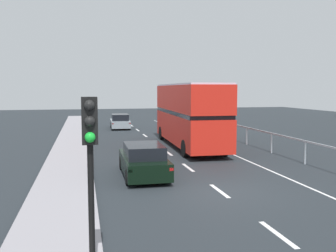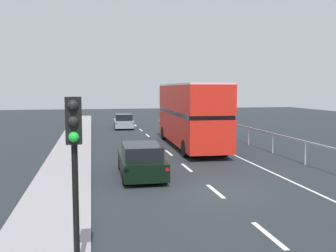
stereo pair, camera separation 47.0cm
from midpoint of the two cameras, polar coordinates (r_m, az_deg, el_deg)
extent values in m
cube|color=#242A2F|center=(14.48, 6.86, -9.95)|extent=(74.34, 120.00, 0.10)
cube|color=#959097|center=(13.69, -16.91, -10.56)|extent=(2.33, 80.00, 0.14)
cube|color=silver|center=(10.65, 15.14, -15.63)|extent=(0.16, 1.90, 0.01)
cube|color=silver|center=(14.42, 6.93, -9.80)|extent=(0.16, 1.90, 0.01)
cube|color=silver|center=(18.44, 2.34, -6.34)|extent=(0.16, 1.90, 0.01)
cube|color=silver|center=(22.57, -0.55, -4.12)|extent=(0.16, 1.90, 0.01)
cube|color=silver|center=(26.77, -2.53, -2.58)|extent=(0.16, 1.90, 0.01)
cube|color=silver|center=(31.00, -3.97, -1.46)|extent=(0.16, 1.90, 0.01)
cube|color=silver|center=(35.26, -5.06, -0.60)|extent=(0.16, 1.90, 0.01)
cube|color=silver|center=(39.54, -5.91, 0.07)|extent=(0.16, 1.90, 0.01)
cube|color=silver|center=(43.82, -6.60, 0.60)|extent=(0.16, 1.90, 0.01)
cube|color=silver|center=(23.95, 7.70, -3.60)|extent=(0.12, 46.00, 0.01)
cube|color=#ADB7BF|center=(24.77, 13.14, -0.64)|extent=(0.08, 42.00, 0.08)
cylinder|color=#ADB7BF|center=(20.31, 19.61, -3.87)|extent=(0.10, 0.10, 1.18)
cylinder|color=#ADB7BF|center=(23.29, 14.99, -2.54)|extent=(0.10, 0.10, 1.18)
cylinder|color=#ADB7BF|center=(26.41, 11.45, -1.51)|extent=(0.10, 0.10, 1.18)
cylinder|color=#ADB7BF|center=(29.61, 8.67, -0.70)|extent=(0.10, 0.10, 1.18)
cylinder|color=#ADB7BF|center=(32.87, 6.43, -0.04)|extent=(0.10, 0.10, 1.18)
cylinder|color=#ADB7BF|center=(36.18, 4.60, 0.49)|extent=(0.10, 0.10, 1.18)
cylinder|color=#ADB7BF|center=(39.52, 3.08, 0.94)|extent=(0.10, 0.10, 1.18)
cylinder|color=#ADB7BF|center=(42.88, 1.80, 1.32)|extent=(0.10, 0.10, 1.18)
cube|color=red|center=(24.76, 2.68, -0.28)|extent=(2.84, 10.63, 1.85)
cube|color=black|center=(24.68, 2.69, 2.13)|extent=(2.84, 10.21, 0.24)
cube|color=red|center=(24.64, 2.70, 4.31)|extent=(2.84, 10.63, 1.64)
cube|color=silver|center=(24.63, 2.71, 6.33)|extent=(2.78, 10.42, 0.10)
cube|color=black|center=(29.87, 0.28, 0.92)|extent=(2.26, 0.11, 1.30)
cube|color=yellow|center=(29.77, 0.28, 5.33)|extent=(1.51, 0.09, 0.28)
cylinder|color=black|center=(28.39, -1.46, -1.09)|extent=(0.31, 1.01, 1.00)
cylinder|color=black|center=(28.87, 3.07, -0.98)|extent=(0.31, 1.01, 1.00)
cylinder|color=black|center=(21.05, 2.00, -3.46)|extent=(0.31, 1.01, 1.00)
cylinder|color=black|center=(21.68, 7.97, -3.25)|extent=(0.31, 1.01, 1.00)
cube|color=black|center=(16.66, -4.60, -5.77)|extent=(1.88, 4.42, 0.72)
cube|color=black|center=(16.33, -4.52, -3.76)|extent=(1.63, 2.44, 0.54)
cube|color=red|center=(14.43, -6.69, -6.85)|extent=(0.16, 0.06, 0.12)
cube|color=red|center=(14.66, -0.40, -6.62)|extent=(0.16, 0.06, 0.12)
cylinder|color=black|center=(18.08, -7.79, -5.61)|extent=(0.21, 0.64, 0.64)
cylinder|color=black|center=(18.26, -2.63, -5.45)|extent=(0.21, 0.64, 0.64)
cylinder|color=black|center=(15.17, -6.98, -7.78)|extent=(0.21, 0.64, 0.64)
cylinder|color=black|center=(15.39, -0.82, -7.55)|extent=(0.21, 0.64, 0.64)
cylinder|color=black|center=(7.52, -13.46, -9.30)|extent=(0.12, 0.12, 3.55)
cube|color=black|center=(7.29, -13.70, 0.81)|extent=(0.30, 0.30, 0.90)
sphere|color=black|center=(7.10, -13.77, 3.11)|extent=(0.20, 0.20, 0.20)
sphere|color=black|center=(7.12, -13.72, 0.70)|extent=(0.20, 0.20, 0.20)
sphere|color=green|center=(7.16, -13.66, -1.70)|extent=(0.20, 0.20, 0.20)
cube|color=gray|center=(36.75, -7.70, 0.41)|extent=(1.93, 4.22, 0.65)
cube|color=black|center=(36.50, -7.70, 1.35)|extent=(1.65, 2.34, 0.59)
cube|color=red|center=(34.67, -8.83, 0.35)|extent=(0.16, 0.07, 0.12)
cube|color=red|center=(34.76, -6.24, 0.39)|extent=(0.16, 0.07, 0.12)
cylinder|color=black|center=(38.11, -9.02, 0.30)|extent=(0.22, 0.65, 0.64)
cylinder|color=black|center=(38.19, -6.60, 0.34)|extent=(0.22, 0.65, 0.64)
cylinder|color=black|center=(35.37, -8.89, -0.11)|extent=(0.22, 0.65, 0.64)
cylinder|color=black|center=(35.46, -6.28, -0.07)|extent=(0.22, 0.65, 0.64)
camera|label=1|loc=(0.24, -90.64, -0.06)|focal=39.94mm
camera|label=2|loc=(0.24, 89.36, 0.06)|focal=39.94mm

